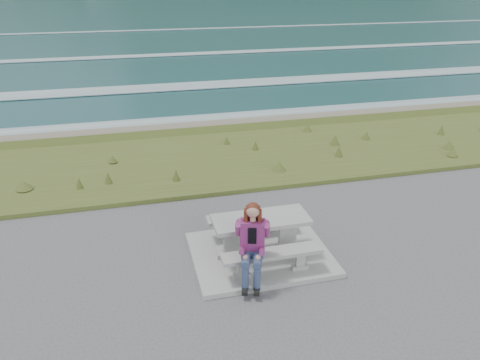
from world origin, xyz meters
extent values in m
cube|color=#A2A29D|center=(0.00, 0.00, 0.05)|extent=(2.60, 2.10, 0.10)
cube|color=#A2A29D|center=(-0.54, 0.00, 0.14)|extent=(0.62, 0.12, 0.08)
cube|color=#A2A29D|center=(-0.54, 0.00, 0.44)|extent=(0.34, 0.09, 0.51)
cube|color=#A2A29D|center=(-0.54, 0.00, 0.73)|extent=(0.62, 0.12, 0.08)
cube|color=#A2A29D|center=(0.54, 0.00, 0.14)|extent=(0.62, 0.12, 0.08)
cube|color=#A2A29D|center=(0.54, 0.00, 0.44)|extent=(0.34, 0.09, 0.51)
cube|color=#A2A29D|center=(0.54, 0.00, 0.73)|extent=(0.62, 0.12, 0.08)
cube|color=#A2A29D|center=(0.00, 0.00, 0.81)|extent=(1.80, 0.75, 0.08)
cube|color=#A2A29D|center=(-0.54, -0.70, 0.14)|extent=(0.30, 0.12, 0.08)
cube|color=#A2A29D|center=(-0.54, -0.70, 0.29)|extent=(0.17, 0.09, 0.22)
cube|color=#A2A29D|center=(-0.54, -0.70, 0.44)|extent=(0.30, 0.12, 0.08)
cube|color=#A2A29D|center=(0.54, -0.70, 0.14)|extent=(0.30, 0.12, 0.08)
cube|color=#A2A29D|center=(0.54, -0.70, 0.29)|extent=(0.17, 0.09, 0.22)
cube|color=#A2A29D|center=(0.54, -0.70, 0.44)|extent=(0.30, 0.12, 0.08)
cube|color=#A2A29D|center=(0.00, -0.70, 0.52)|extent=(1.80, 0.35, 0.07)
cube|color=#A2A29D|center=(-0.54, 0.70, 0.14)|extent=(0.30, 0.12, 0.08)
cube|color=#A2A29D|center=(-0.54, 0.70, 0.29)|extent=(0.17, 0.09, 0.22)
cube|color=#A2A29D|center=(-0.54, 0.70, 0.44)|extent=(0.30, 0.12, 0.08)
cube|color=#A2A29D|center=(0.54, 0.70, 0.14)|extent=(0.30, 0.12, 0.08)
cube|color=#A2A29D|center=(0.54, 0.70, 0.29)|extent=(0.17, 0.09, 0.22)
cube|color=#A2A29D|center=(0.54, 0.70, 0.44)|extent=(0.30, 0.12, 0.08)
cube|color=#A2A29D|center=(0.00, 0.70, 0.52)|extent=(1.80, 0.35, 0.07)
cube|color=#455A21|center=(0.00, 5.00, 0.00)|extent=(160.00, 4.50, 0.22)
cube|color=#706954|center=(0.00, 7.90, 0.00)|extent=(160.00, 0.80, 2.20)
cube|color=silver|center=(0.00, 14.00, -1.74)|extent=(220.00, 3.00, 0.06)
cube|color=silver|center=(0.00, 22.00, -1.74)|extent=(220.00, 2.00, 0.06)
cube|color=silver|center=(0.00, 34.00, -1.74)|extent=(220.00, 1.40, 0.06)
cube|color=silver|center=(0.00, 52.00, -1.74)|extent=(220.00, 1.00, 0.06)
cube|color=navy|center=(-0.43, -0.91, 0.38)|extent=(0.58, 0.80, 0.57)
cube|color=#862B6D|center=(-0.35, -0.68, 0.94)|extent=(0.47, 0.36, 0.54)
sphere|color=tan|center=(-0.36, -0.70, 1.41)|extent=(0.23, 0.23, 0.23)
sphere|color=#571F13|center=(-0.35, -0.68, 1.42)|extent=(0.25, 0.25, 0.25)
camera|label=1|loc=(-2.23, -7.29, 5.09)|focal=35.00mm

